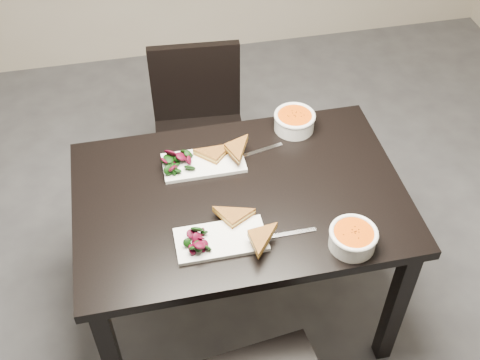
{
  "coord_description": "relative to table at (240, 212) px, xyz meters",
  "views": [
    {
      "loc": [
        -0.02,
        -1.07,
        2.33
      ],
      "look_at": [
        0.29,
        0.4,
        0.82
      ],
      "focal_mm": 44.93,
      "sensor_mm": 36.0,
      "label": 1
    }
  ],
  "objects": [
    {
      "name": "table",
      "position": [
        0.0,
        0.0,
        0.0
      ],
      "size": [
        1.2,
        0.8,
        0.75
      ],
      "color": "black",
      "rests_on": "ground"
    },
    {
      "name": "chair_far",
      "position": [
        -0.04,
        0.73,
        -0.17
      ],
      "size": [
        0.45,
        0.45,
        0.85
      ],
      "rotation": [
        0.0,
        0.0,
        -0.07
      ],
      "color": "black",
      "rests_on": "ground"
    },
    {
      "name": "plate_near",
      "position": [
        -0.11,
        -0.2,
        0.11
      ],
      "size": [
        0.31,
        0.15,
        0.02
      ],
      "primitive_type": "cube",
      "color": "white",
      "rests_on": "table"
    },
    {
      "name": "sandwich_near",
      "position": [
        -0.04,
        -0.19,
        0.14
      ],
      "size": [
        0.19,
        0.17,
        0.05
      ],
      "primitive_type": null,
      "rotation": [
        0.0,
        0.0,
        0.5
      ],
      "color": "#A36522",
      "rests_on": "plate_near"
    },
    {
      "name": "salad_near",
      "position": [
        -0.21,
        -0.2,
        0.14
      ],
      "size": [
        0.1,
        0.09,
        0.04
      ],
      "primitive_type": null,
      "color": "black",
      "rests_on": "plate_near"
    },
    {
      "name": "soup_bowl_near",
      "position": [
        0.32,
        -0.31,
        0.14
      ],
      "size": [
        0.16,
        0.16,
        0.07
      ],
      "color": "white",
      "rests_on": "table"
    },
    {
      "name": "cutlery_near",
      "position": [
        0.13,
        -0.22,
        0.1
      ],
      "size": [
        0.18,
        0.02,
        0.0
      ],
      "primitive_type": "cube",
      "rotation": [
        0.0,
        0.0,
        0.0
      ],
      "color": "silver",
      "rests_on": "table"
    },
    {
      "name": "plate_far",
      "position": [
        -0.1,
        0.18,
        0.11
      ],
      "size": [
        0.31,
        0.15,
        0.02
      ],
      "primitive_type": "cube",
      "color": "white",
      "rests_on": "table"
    },
    {
      "name": "sandwich_far",
      "position": [
        -0.04,
        0.16,
        0.14
      ],
      "size": [
        0.19,
        0.19,
        0.05
      ],
      "primitive_type": null,
      "rotation": [
        0.0,
        0.0,
        0.8
      ],
      "color": "#A36522",
      "rests_on": "plate_far"
    },
    {
      "name": "salad_far",
      "position": [
        -0.2,
        0.18,
        0.14
      ],
      "size": [
        0.1,
        0.09,
        0.04
      ],
      "primitive_type": null,
      "color": "black",
      "rests_on": "plate_far"
    },
    {
      "name": "soup_bowl_far",
      "position": [
        0.29,
        0.31,
        0.14
      ],
      "size": [
        0.17,
        0.17,
        0.07
      ],
      "color": "white",
      "rests_on": "table"
    },
    {
      "name": "cutlery_far",
      "position": [
        0.13,
        0.21,
        0.1
      ],
      "size": [
        0.18,
        0.06,
        0.0
      ],
      "primitive_type": "cube",
      "rotation": [
        0.0,
        0.0,
        0.22
      ],
      "color": "silver",
      "rests_on": "table"
    }
  ]
}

